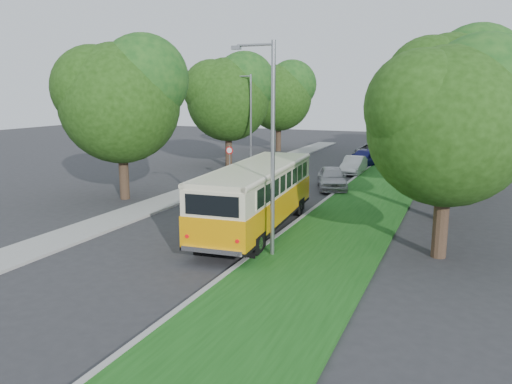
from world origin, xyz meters
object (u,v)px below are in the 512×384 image
at_px(lamppost_far, 250,119).
at_px(car_white, 354,165).
at_px(vintage_bus, 257,198).
at_px(car_silver, 332,178).
at_px(car_grey, 368,151).
at_px(car_blue, 365,158).
at_px(lamppost_near, 270,143).

distance_m(lamppost_far, car_white, 8.76).
bearing_deg(vintage_bus, car_silver, 82.16).
distance_m(car_white, car_grey, 10.60).
xyz_separation_m(car_blue, car_grey, (-0.84, 6.22, -0.07)).
distance_m(car_silver, car_white, 6.72).
xyz_separation_m(lamppost_far, car_silver, (7.70, -4.37, -3.38)).
xyz_separation_m(lamppost_near, car_white, (-1.21, 20.85, -3.70)).
bearing_deg(vintage_bus, car_blue, 83.87).
bearing_deg(car_blue, vintage_bus, -72.66).
distance_m(lamppost_far, car_silver, 9.48).
bearing_deg(lamppost_near, car_white, 93.31).
distance_m(lamppost_near, car_blue, 25.48).
bearing_deg(vintage_bus, car_grey, 85.94).
distance_m(lamppost_far, car_blue, 10.76).
xyz_separation_m(car_silver, car_blue, (0.00, 11.06, -0.04)).
relative_size(vintage_bus, car_grey, 2.32).
xyz_separation_m(vintage_bus, car_grey, (-0.19, 28.26, -0.91)).
xyz_separation_m(lamppost_near, car_silver, (-1.21, 14.13, -3.63)).
relative_size(lamppost_near, car_white, 1.98).
relative_size(car_white, car_grey, 0.91).
relative_size(lamppost_far, car_silver, 1.74).
xyz_separation_m(lamppost_near, car_grey, (-2.05, 31.41, -3.75)).
bearing_deg(car_grey, lamppost_near, -79.51).
bearing_deg(car_silver, car_blue, 71.05).
height_order(car_silver, car_grey, car_silver).
distance_m(lamppost_near, vintage_bus, 4.63).
height_order(car_blue, car_grey, car_blue).
height_order(lamppost_near, car_white, lamppost_near).
relative_size(vintage_bus, car_blue, 2.16).
height_order(lamppost_near, vintage_bus, lamppost_near).
bearing_deg(lamppost_far, car_silver, -29.59).
relative_size(vintage_bus, car_silver, 2.38).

